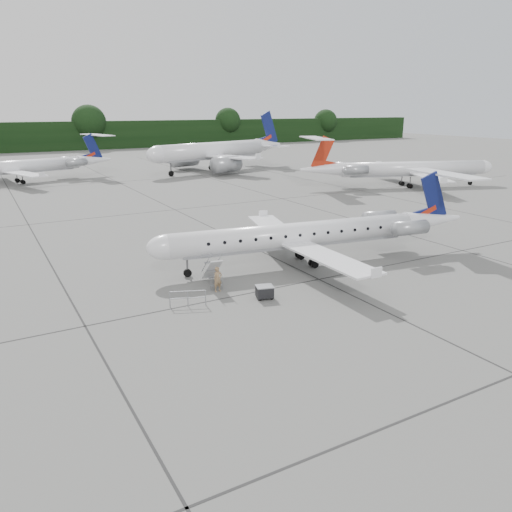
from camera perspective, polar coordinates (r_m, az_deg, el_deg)
ground at (r=35.54m, az=15.10°, el=-3.47°), size 320.00×320.00×0.00m
treeline at (r=155.55m, az=-21.11°, el=12.66°), size 260.00×4.00×8.00m
main_regional_jet at (r=38.59m, az=4.69°, el=3.78°), size 28.36×22.27×6.64m
airstair at (r=34.61m, az=-5.06°, el=-1.66°), size 1.22×2.63×2.08m
passenger at (r=33.38m, az=-4.39°, el=-2.66°), size 0.67×0.48×1.72m
safety_railing at (r=31.24m, az=-7.80°, el=-4.86°), size 2.07×0.89×1.00m
baggage_cart at (r=32.20m, az=0.99°, el=-4.11°), size 1.25×1.11×0.92m
bg_narrowbody at (r=97.08m, az=-5.05°, el=12.83°), size 35.57×29.54×11.06m
bg_regional_left at (r=90.04m, az=-26.25°, el=9.75°), size 31.93×26.05×7.37m
bg_regional_right at (r=81.65m, az=17.62°, el=10.26°), size 34.94×29.89×7.75m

